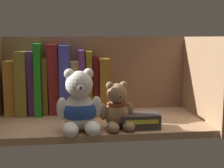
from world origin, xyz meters
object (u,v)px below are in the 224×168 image
object	(u,v)px
book_5	(54,79)
teddy_bear_larger	(80,107)
book_9	(89,81)
book_0	(12,87)
book_2	(32,82)
book_11	(103,85)
book_8	(82,81)
book_3	(39,79)
small_product_box	(140,121)
book_6	(65,79)
book_1	(23,82)
teddy_bear_smaller	(117,109)
book_4	(46,86)
book_7	(75,87)
book_10	(95,84)

from	to	relation	value
book_5	teddy_bear_larger	distance (cm)	25.53
book_5	book_9	size ratio (longest dim) A/B	1.11
book_0	book_2	size ratio (longest dim) A/B	0.85
book_0	book_11	xyz separation A→B (cm)	(31.10, 0.00, 0.32)
book_5	book_8	xyz separation A→B (cm)	(9.60, 0.00, -0.96)
book_3	book_8	size ratio (longest dim) A/B	1.10
book_5	small_product_box	size ratio (longest dim) A/B	2.14
book_0	book_6	distance (cm)	18.00
book_3	book_1	bearing A→B (deg)	180.00
teddy_bear_smaller	book_4	bearing A→B (deg)	133.66
book_0	book_6	bearing A→B (deg)	0.00
book_2	book_6	xyz separation A→B (cm)	(10.96, 0.00, 0.92)
book_3	teddy_bear_smaller	world-z (taller)	book_3
book_4	book_11	bearing A→B (deg)	0.00
book_6	teddy_bear_smaller	bearing A→B (deg)	-56.27
book_6	book_7	bearing A→B (deg)	0.00
book_8	small_product_box	xyz separation A→B (cm)	(15.56, -22.40, -8.70)
book_9	teddy_bear_smaller	bearing A→B (deg)	-73.02
book_7	teddy_bear_larger	bearing A→B (deg)	-87.43
book_0	book_8	bearing A→B (deg)	0.00
book_3	teddy_bear_larger	world-z (taller)	book_3
book_3	book_5	size ratio (longest dim) A/B	1.01
book_2	teddy_bear_smaller	distance (cm)	34.76
book_2	book_9	bearing A→B (deg)	0.00
book_6	book_7	distance (cm)	4.33
book_3	teddy_bear_larger	distance (cm)	27.51
teddy_bear_smaller	book_7	bearing A→B (deg)	117.42
small_product_box	book_7	bearing A→B (deg)	129.01
book_1	book_4	distance (cm)	7.69
teddy_bear_larger	book_11	bearing A→B (deg)	69.51
book_6	book_11	distance (cm)	13.46
book_0	book_9	distance (cm)	26.03
book_0	book_10	bearing A→B (deg)	0.00
book_10	teddy_bear_smaller	world-z (taller)	book_10
book_5	teddy_bear_larger	bearing A→B (deg)	-71.17
book_1	book_2	distance (cm)	3.10
book_9	book_11	bearing A→B (deg)	0.00
book_9	book_6	bearing A→B (deg)	180.00
book_11	book_1	bearing A→B (deg)	180.00
book_10	book_9	bearing A→B (deg)	180.00
book_7	book_11	size ratio (longest dim) A/B	0.94
book_0	small_product_box	xyz separation A→B (cm)	(39.32, -22.40, -6.98)
book_2	book_3	distance (cm)	2.66
teddy_bear_larger	book_0	bearing A→B (deg)	133.17
teddy_bear_smaller	book_10	bearing A→B (deg)	101.73
book_4	teddy_bear_smaller	world-z (taller)	book_4
book_11	teddy_bear_larger	distance (cm)	25.44
book_1	book_10	distance (cm)	24.44
book_0	book_7	distance (cm)	21.18
book_0	book_6	world-z (taller)	book_6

